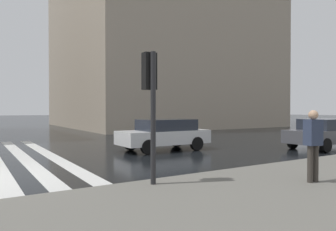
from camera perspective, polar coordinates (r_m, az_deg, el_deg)
The scene contains 5 objects.
haussmann_block_corner at distance 38.50m, azimuth -1.26°, elevation 15.18°, with size 19.63×21.27×23.01m.
traffic_signal_post at distance 7.29m, azimuth -3.19°, elevation 4.82°, with size 0.44×0.30×3.00m.
car_white at distance 14.37m, azimuth -0.65°, elevation -3.30°, with size 1.85×4.10×1.41m.
car_dark_grey at distance 16.78m, azimuth 26.45°, elevation -2.79°, with size 1.85×4.10×1.41m.
pedestrian_by_billboard at distance 8.12m, azimuth 24.66°, elevation -4.01°, with size 0.28×0.42×1.68m.
Camera 1 is at (-9.73, 0.61, 1.83)m, focal length 33.85 mm.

